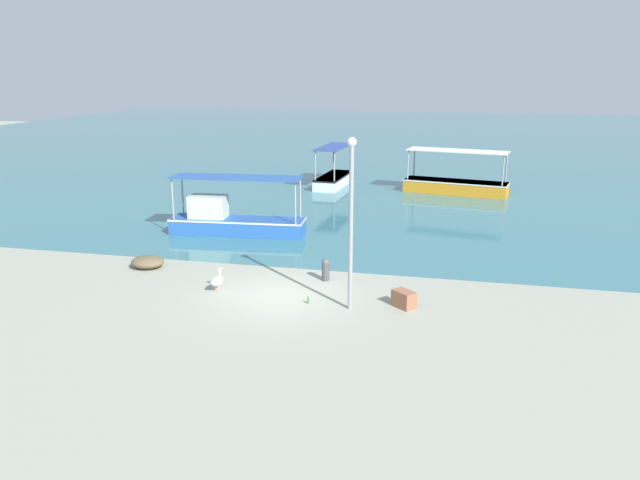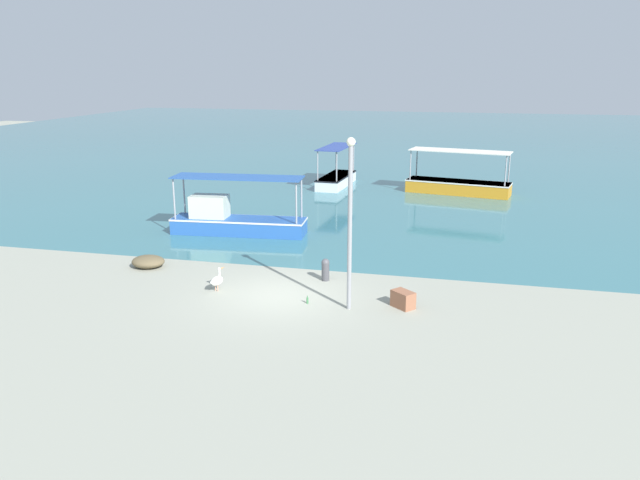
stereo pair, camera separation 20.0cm
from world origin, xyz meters
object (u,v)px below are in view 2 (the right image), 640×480
object	(u,v)px
fishing_boat_far_right	(234,219)
glass_bottle	(307,300)
mooring_bollard	(325,269)
fishing_boat_near_left	(336,178)
cargo_crate	(403,299)
fishing_boat_far_left	(458,185)
pelican	(217,280)
lamp_post	(350,215)
net_pile	(148,262)

from	to	relation	value
fishing_boat_far_right	glass_bottle	distance (m)	9.69
mooring_bollard	glass_bottle	bearing A→B (deg)	-91.37
fishing_boat_near_left	cargo_crate	distance (m)	21.44
fishing_boat_far_left	cargo_crate	distance (m)	19.68
fishing_boat_far_right	pelican	bearing A→B (deg)	-73.21
fishing_boat_far_right	lamp_post	world-z (taller)	lamp_post
lamp_post	fishing_boat_far_right	bearing A→B (deg)	131.05
fishing_boat_near_left	pelican	xyz separation A→B (m)	(0.11, -20.35, -0.15)
pelican	mooring_bollard	world-z (taller)	mooring_bollard
fishing_boat_far_left	lamp_post	xyz separation A→B (m)	(-2.92, -20.15, 2.53)
fishing_boat_far_left	net_pile	size ratio (longest dim) A/B	5.01
fishing_boat_near_left	fishing_boat_far_left	bearing A→B (deg)	-5.71
fishing_boat_far_left	net_pile	distance (m)	21.01
net_pile	glass_bottle	world-z (taller)	net_pile
mooring_bollard	lamp_post	bearing A→B (deg)	-61.79
pelican	cargo_crate	xyz separation A→B (m)	(6.42, -0.07, -0.10)
fishing_boat_near_left	cargo_crate	size ratio (longest dim) A/B	6.67
lamp_post	mooring_bollard	world-z (taller)	lamp_post
fishing_boat_far_left	fishing_boat_far_right	world-z (taller)	fishing_boat_far_right
fishing_boat_far_right	cargo_crate	size ratio (longest dim) A/B	8.58
fishing_boat_far_right	mooring_bollard	size ratio (longest dim) A/B	7.71
fishing_boat_far_left	fishing_boat_far_right	bearing A→B (deg)	-129.27
cargo_crate	fishing_boat_far_left	bearing A→B (deg)	86.37
fishing_boat_far_right	pelican	world-z (taller)	fishing_boat_far_right
fishing_boat_far_right	lamp_post	bearing A→B (deg)	-48.95
fishing_boat_far_left	mooring_bollard	size ratio (longest dim) A/B	7.84
net_pile	mooring_bollard	bearing A→B (deg)	0.73
net_pile	pelican	bearing A→B (deg)	-27.01
fishing_boat_near_left	lamp_post	world-z (taller)	lamp_post
fishing_boat_far_right	glass_bottle	world-z (taller)	fishing_boat_far_right
pelican	glass_bottle	xyz separation A→B (m)	(3.34, -0.45, -0.27)
fishing_boat_far_left	mooring_bollard	bearing A→B (deg)	-103.59
cargo_crate	glass_bottle	xyz separation A→B (m)	(-3.07, -0.38, -0.17)
fishing_boat_far_left	cargo_crate	bearing A→B (deg)	-93.63
fishing_boat_far_left	fishing_boat_near_left	bearing A→B (deg)	174.29
mooring_bollard	fishing_boat_near_left	bearing A→B (deg)	100.80
fishing_boat_far_right	cargo_crate	xyz separation A→B (m)	(8.66, -7.52, -0.40)
fishing_boat_far_right	cargo_crate	bearing A→B (deg)	-40.95
pelican	lamp_post	size ratio (longest dim) A/B	0.15
glass_bottle	cargo_crate	bearing A→B (deg)	7.04
lamp_post	net_pile	size ratio (longest dim) A/B	4.25
fishing_boat_near_left	cargo_crate	xyz separation A→B (m)	(6.53, -20.42, -0.25)
net_pile	lamp_post	bearing A→B (deg)	-16.15
lamp_post	fishing_boat_far_left	bearing A→B (deg)	81.76
cargo_crate	mooring_bollard	bearing A→B (deg)	146.49
lamp_post	net_pile	world-z (taller)	lamp_post
fishing_boat_near_left	mooring_bollard	xyz separation A→B (m)	(3.51, -18.42, -0.09)
lamp_post	glass_bottle	world-z (taller)	lamp_post
fishing_boat_far_right	net_pile	size ratio (longest dim) A/B	4.92
pelican	net_pile	xyz separation A→B (m)	(-3.60, 1.84, -0.15)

